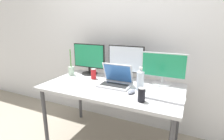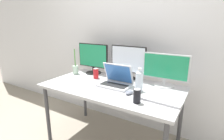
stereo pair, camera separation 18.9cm
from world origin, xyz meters
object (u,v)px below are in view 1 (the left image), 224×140
object	(u,v)px
work_desk	(112,91)
water_bottle	(140,80)
laptop_silver	(116,81)
bamboo_vase	(71,70)
monitor_right	(163,68)
mouse_by_keyboard	(131,92)
monitor_center	(126,61)
soda_can_near_keyboard	(141,95)
soda_can_by_laptop	(94,74)
monitor_left	(89,58)
keyboard_main	(164,98)

from	to	relation	value
work_desk	water_bottle	world-z (taller)	water_bottle
laptop_silver	bamboo_vase	distance (m)	0.71
bamboo_vase	work_desk	bearing A→B (deg)	-12.04
monitor_right	mouse_by_keyboard	distance (m)	0.49
work_desk	monitor_center	bearing A→B (deg)	82.91
work_desk	laptop_silver	world-z (taller)	laptop_silver
bamboo_vase	monitor_center	bearing A→B (deg)	13.71
work_desk	soda_can_near_keyboard	xyz separation A→B (m)	(0.40, -0.25, 0.13)
monitor_right	soda_can_near_keyboard	size ratio (longest dim) A/B	3.88
mouse_by_keyboard	bamboo_vase	size ratio (longest dim) A/B	0.30
work_desk	mouse_by_keyboard	size ratio (longest dim) A/B	14.80
laptop_silver	soda_can_by_laptop	size ratio (longest dim) A/B	2.74
water_bottle	bamboo_vase	bearing A→B (deg)	172.04
monitor_right	laptop_silver	world-z (taller)	monitor_right
monitor_center	bamboo_vase	size ratio (longest dim) A/B	1.32
soda_can_near_keyboard	bamboo_vase	bearing A→B (deg)	159.69
monitor_right	water_bottle	distance (m)	0.34
mouse_by_keyboard	water_bottle	size ratio (longest dim) A/B	0.42
soda_can_near_keyboard	soda_can_by_laptop	distance (m)	0.81
monitor_left	mouse_by_keyboard	world-z (taller)	monitor_left
monitor_right	keyboard_main	xyz separation A→B (m)	(0.08, -0.41, -0.18)
monitor_right	work_desk	bearing A→B (deg)	-149.77
soda_can_by_laptop	bamboo_vase	size ratio (longest dim) A/B	0.37
soda_can_by_laptop	bamboo_vase	world-z (taller)	bamboo_vase
water_bottle	soda_can_near_keyboard	size ratio (longest dim) A/B	1.95
monitor_center	monitor_right	distance (m)	0.46
mouse_by_keyboard	soda_can_near_keyboard	bearing A→B (deg)	-37.75
bamboo_vase	laptop_silver	bearing A→B (deg)	-9.18
monitor_center	monitor_right	world-z (taller)	monitor_center
monitor_left	bamboo_vase	xyz separation A→B (m)	(-0.19, -0.15, -0.15)
monitor_left	water_bottle	size ratio (longest dim) A/B	1.87
work_desk	water_bottle	bearing A→B (deg)	0.74
water_bottle	bamboo_vase	world-z (taller)	bamboo_vase
keyboard_main	soda_can_by_laptop	world-z (taller)	soda_can_by_laptop
monitor_left	laptop_silver	bearing A→B (deg)	-27.26
monitor_left	soda_can_by_laptop	size ratio (longest dim) A/B	3.65
monitor_center	keyboard_main	size ratio (longest dim) A/B	1.23
mouse_by_keyboard	soda_can_by_laptop	distance (m)	0.63
water_bottle	soda_can_near_keyboard	xyz separation A→B (m)	(0.09, -0.26, -0.05)
work_desk	monitor_center	world-z (taller)	monitor_center
laptop_silver	water_bottle	world-z (taller)	water_bottle
water_bottle	mouse_by_keyboard	bearing A→B (deg)	-113.59
work_desk	monitor_left	bearing A→B (deg)	148.47
monitor_center	mouse_by_keyboard	xyz separation A→B (m)	(0.23, -0.43, -0.20)
water_bottle	soda_can_by_laptop	world-z (taller)	water_bottle
monitor_center	monitor_left	bearing A→B (deg)	-177.78
monitor_right	soda_can_by_laptop	xyz separation A→B (m)	(-0.81, -0.16, -0.12)
monitor_left	monitor_right	size ratio (longest dim) A/B	0.94
mouse_by_keyboard	soda_can_near_keyboard	world-z (taller)	soda_can_near_keyboard
monitor_right	laptop_silver	size ratio (longest dim) A/B	1.42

